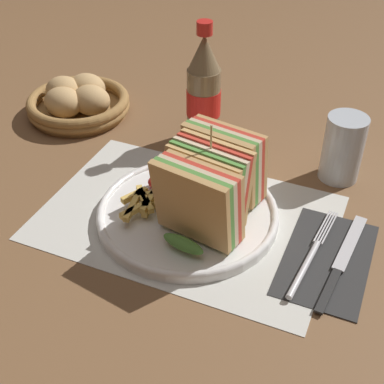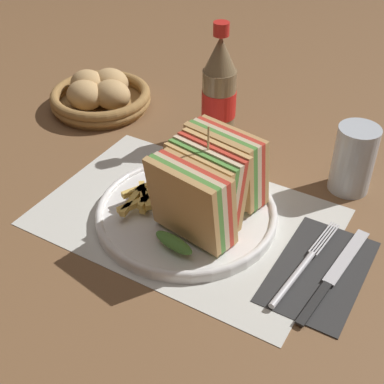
# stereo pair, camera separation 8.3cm
# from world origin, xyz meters

# --- Properties ---
(ground_plane) EXTENTS (4.00, 4.00, 0.00)m
(ground_plane) POSITION_xyz_m (0.00, 0.00, 0.00)
(ground_plane) COLOR brown
(placemat) EXTENTS (0.45, 0.30, 0.00)m
(placemat) POSITION_xyz_m (-0.02, 0.00, 0.00)
(placemat) COLOR silver
(placemat) RESTS_ON ground_plane
(plate_main) EXTENTS (0.28, 0.28, 0.02)m
(plate_main) POSITION_xyz_m (-0.01, -0.00, 0.01)
(plate_main) COLOR white
(plate_main) RESTS_ON ground_plane
(club_sandwich) EXTENTS (0.13, 0.20, 0.16)m
(club_sandwich) POSITION_xyz_m (0.02, -0.00, 0.08)
(club_sandwich) COLOR tan
(club_sandwich) RESTS_ON plate_main
(fries_pile) EXTENTS (0.09, 0.10, 0.02)m
(fries_pile) POSITION_xyz_m (-0.07, -0.02, 0.03)
(fries_pile) COLOR #E0B756
(fries_pile) RESTS_ON plate_main
(ketchup_blob) EXTENTS (0.05, 0.04, 0.02)m
(ketchup_blob) POSITION_xyz_m (-0.07, 0.03, 0.03)
(ketchup_blob) COLOR maroon
(ketchup_blob) RESTS_ON plate_main
(napkin) EXTENTS (0.12, 0.20, 0.00)m
(napkin) POSITION_xyz_m (0.21, -0.01, 0.00)
(napkin) COLOR #2D2D2D
(napkin) RESTS_ON ground_plane
(fork) EXTENTS (0.03, 0.20, 0.01)m
(fork) POSITION_xyz_m (0.18, -0.02, 0.01)
(fork) COLOR silver
(fork) RESTS_ON napkin
(knife) EXTENTS (0.04, 0.21, 0.00)m
(knife) POSITION_xyz_m (0.23, -0.01, 0.01)
(knife) COLOR black
(knife) RESTS_ON napkin
(coke_bottle_near) EXTENTS (0.06, 0.06, 0.23)m
(coke_bottle_near) POSITION_xyz_m (-0.08, 0.23, 0.10)
(coke_bottle_near) COLOR #7A6647
(coke_bottle_near) RESTS_ON ground_plane
(glass_near) EXTENTS (0.07, 0.07, 0.12)m
(glass_near) POSITION_xyz_m (0.18, 0.20, 0.05)
(glass_near) COLOR silver
(glass_near) RESTS_ON ground_plane
(bread_basket) EXTENTS (0.21, 0.21, 0.07)m
(bread_basket) POSITION_xyz_m (-0.35, 0.22, 0.03)
(bread_basket) COLOR olive
(bread_basket) RESTS_ON ground_plane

